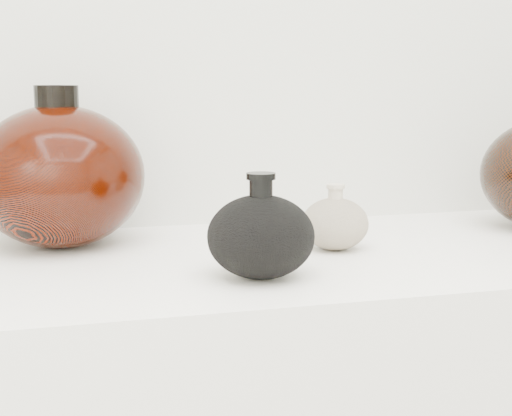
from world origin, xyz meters
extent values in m
cube|color=white|center=(0.00, 0.95, 0.89)|extent=(1.20, 0.50, 0.03)
ellipsoid|color=black|center=(-0.05, 0.83, 0.95)|extent=(0.15, 0.15, 0.10)
cylinder|color=black|center=(-0.05, 0.83, 1.01)|extent=(0.03, 0.03, 0.03)
cylinder|color=black|center=(-0.05, 0.83, 1.03)|extent=(0.04, 0.04, 0.01)
ellipsoid|color=beige|center=(0.10, 0.95, 0.94)|extent=(0.10, 0.10, 0.08)
cylinder|color=#C1B299|center=(0.10, 0.95, 0.98)|extent=(0.02, 0.02, 0.02)
cylinder|color=#C1B299|center=(0.10, 0.95, 0.99)|extent=(0.03, 0.03, 0.01)
ellipsoid|color=black|center=(-0.29, 1.08, 1.01)|extent=(0.32, 0.32, 0.21)
cylinder|color=black|center=(-0.29, 1.08, 1.12)|extent=(0.08, 0.08, 0.04)
camera|label=1|loc=(-0.28, 0.00, 1.13)|focal=50.00mm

